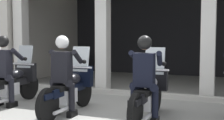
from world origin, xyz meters
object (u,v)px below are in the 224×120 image
Objects in this scene: police_officer_far_left at (4,65)px; motorcycle_center_right at (149,93)px; motorcycle_center_left at (70,88)px; police_officer_center_right at (145,71)px; motorcycle_far_left at (13,83)px; police_officer_center_left at (63,69)px.

police_officer_far_left reaches higher than motorcycle_center_right.
motorcycle_center_left is 1.29× the size of police_officer_center_right.
motorcycle_far_left is 1.29× the size of police_officer_center_right.
police_officer_center_right reaches higher than motorcycle_center_right.
motorcycle_center_right is 1.29× the size of police_officer_center_right.
motorcycle_far_left is 3.24m from motorcycle_center_right.
motorcycle_center_left is 1.68m from police_officer_center_right.
police_officer_far_left is at bearing -168.91° from motorcycle_center_left.
motorcycle_center_left is at bearing 3.36° from motorcycle_far_left.
motorcycle_center_left is (1.62, 0.10, -0.44)m from police_officer_far_left.
motorcycle_center_left is 1.63m from motorcycle_center_right.
police_officer_center_left is 1.73m from motorcycle_center_right.
police_officer_center_left is at bearing -82.81° from motorcycle_center_left.
police_officer_center_right is (-0.00, -0.28, 0.44)m from motorcycle_center_right.
police_officer_center_right is (1.62, -0.15, 0.44)m from motorcycle_center_left.
police_officer_center_right reaches higher than motorcycle_center_left.
police_officer_center_left is (1.62, -0.18, 0.00)m from police_officer_far_left.
police_officer_far_left reaches higher than motorcycle_center_left.
police_officer_center_right is at bearing 12.08° from police_officer_center_left.
motorcycle_far_left is 1.29× the size of police_officer_far_left.
police_officer_far_left reaches higher than motorcycle_far_left.
motorcycle_far_left is at bearing -171.92° from motorcycle_center_right.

